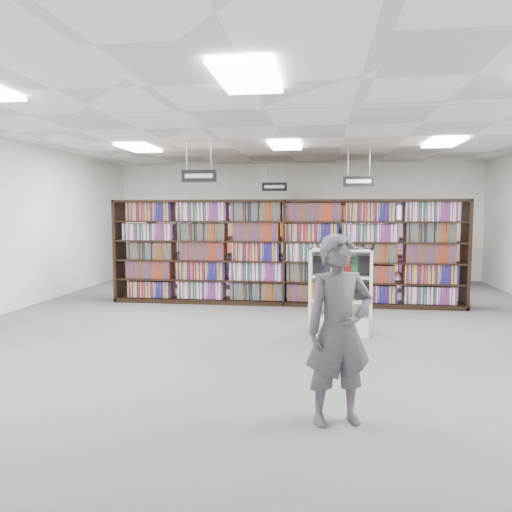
# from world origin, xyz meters

# --- Properties ---
(floor) EXTENTS (12.00, 12.00, 0.00)m
(floor) POSITION_xyz_m (0.00, 0.00, 0.00)
(floor) COLOR #59595E
(floor) RESTS_ON ground
(ceiling) EXTENTS (10.00, 12.00, 0.10)m
(ceiling) POSITION_xyz_m (0.00, 0.00, 3.20)
(ceiling) COLOR white
(ceiling) RESTS_ON wall_back
(wall_back) EXTENTS (10.00, 0.10, 3.20)m
(wall_back) POSITION_xyz_m (0.00, 6.00, 1.60)
(wall_back) COLOR white
(wall_back) RESTS_ON ground
(wall_front) EXTENTS (10.00, 0.10, 3.20)m
(wall_front) POSITION_xyz_m (0.00, -6.00, 1.60)
(wall_front) COLOR white
(wall_front) RESTS_ON ground
(bookshelf_row_near) EXTENTS (7.00, 0.60, 2.10)m
(bookshelf_row_near) POSITION_xyz_m (0.00, 2.00, 1.05)
(bookshelf_row_near) COLOR black
(bookshelf_row_near) RESTS_ON floor
(bookshelf_row_mid) EXTENTS (7.00, 0.60, 2.10)m
(bookshelf_row_mid) POSITION_xyz_m (0.00, 4.00, 1.05)
(bookshelf_row_mid) COLOR black
(bookshelf_row_mid) RESTS_ON floor
(bookshelf_row_far) EXTENTS (7.00, 0.60, 2.10)m
(bookshelf_row_far) POSITION_xyz_m (0.00, 5.70, 1.05)
(bookshelf_row_far) COLOR black
(bookshelf_row_far) RESTS_ON floor
(aisle_sign_left) EXTENTS (0.65, 0.02, 0.80)m
(aisle_sign_left) POSITION_xyz_m (-1.50, 1.00, 2.53)
(aisle_sign_left) COLOR #B2B2B7
(aisle_sign_left) RESTS_ON ceiling
(aisle_sign_right) EXTENTS (0.65, 0.02, 0.80)m
(aisle_sign_right) POSITION_xyz_m (1.50, 3.00, 2.53)
(aisle_sign_right) COLOR #B2B2B7
(aisle_sign_right) RESTS_ON ceiling
(aisle_sign_center) EXTENTS (0.65, 0.02, 0.80)m
(aisle_sign_center) POSITION_xyz_m (-0.50, 5.00, 2.53)
(aisle_sign_center) COLOR #B2B2B7
(aisle_sign_center) RESTS_ON ceiling
(troffer_front_center) EXTENTS (0.60, 1.20, 0.04)m
(troffer_front_center) POSITION_xyz_m (0.00, -3.00, 3.16)
(troffer_front_center) COLOR white
(troffer_front_center) RESTS_ON ceiling
(troffer_back_left) EXTENTS (0.60, 1.20, 0.04)m
(troffer_back_left) POSITION_xyz_m (-3.00, 2.00, 3.16)
(troffer_back_left) COLOR white
(troffer_back_left) RESTS_ON ceiling
(troffer_back_center) EXTENTS (0.60, 1.20, 0.04)m
(troffer_back_center) POSITION_xyz_m (0.00, 2.00, 3.16)
(troffer_back_center) COLOR white
(troffer_back_center) RESTS_ON ceiling
(troffer_back_right) EXTENTS (0.60, 1.20, 0.04)m
(troffer_back_right) POSITION_xyz_m (3.00, 2.00, 3.16)
(troffer_back_right) COLOR white
(troffer_back_right) RESTS_ON ceiling
(endcap_display) EXTENTS (0.96, 0.53, 1.30)m
(endcap_display) POSITION_xyz_m (1.03, -0.32, 0.46)
(endcap_display) COLOR white
(endcap_display) RESTS_ON floor
(open_book) EXTENTS (0.78, 0.63, 0.13)m
(open_book) POSITION_xyz_m (1.05, -0.35, 1.33)
(open_book) COLOR black
(open_book) RESTS_ON endcap_display
(shopper) EXTENTS (0.71, 0.58, 1.66)m
(shopper) POSITION_xyz_m (0.89, -3.65, 0.83)
(shopper) COLOR #4F4A54
(shopper) RESTS_ON floor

